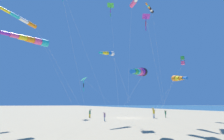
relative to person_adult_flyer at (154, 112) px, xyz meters
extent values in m
plane|color=tan|center=(4.04, -2.09, -1.02)|extent=(600.00, 600.00, 0.00)
cube|color=silver|center=(-0.01, 0.00, -0.62)|extent=(0.34, 0.21, 0.80)
cylinder|color=gold|center=(-0.01, 0.00, 0.11)|extent=(0.43, 0.43, 0.66)
sphere|color=tan|center=(-0.01, 0.00, 0.56)|extent=(0.25, 0.25, 0.25)
cylinder|color=gold|center=(0.12, 0.19, 0.61)|extent=(0.42, 0.17, 0.50)
cylinder|color=gold|center=(0.18, -0.13, 0.61)|extent=(0.42, 0.17, 0.50)
cube|color=gold|center=(10.60, -5.22, -0.69)|extent=(0.29, 0.26, 0.67)
cylinder|color=#3D7F51|center=(10.60, -5.22, -0.08)|extent=(0.43, 0.43, 0.55)
sphere|color=beige|center=(10.60, -5.22, 0.31)|extent=(0.21, 0.21, 0.21)
cylinder|color=#3D7F51|center=(10.57, -5.41, 0.34)|extent=(0.33, 0.26, 0.42)
cylinder|color=#3D7F51|center=(10.41, -5.18, 0.34)|extent=(0.33, 0.26, 0.42)
cube|color=silver|center=(10.10, 2.06, -0.75)|extent=(0.23, 0.23, 0.56)
cylinder|color=#8E6B9E|center=(10.10, 2.06, -0.24)|extent=(0.36, 0.36, 0.46)
sphere|color=#A37551|center=(10.10, 2.06, 0.08)|extent=(0.17, 0.17, 0.17)
cylinder|color=#8E6B9E|center=(10.09, 2.22, 0.11)|extent=(0.24, 0.25, 0.35)
cylinder|color=#8E6B9E|center=(10.26, 2.06, 0.11)|extent=(0.24, 0.25, 0.35)
cube|color=#3D7F51|center=(-2.74, -0.23, -0.73)|extent=(0.22, 0.25, 0.58)
cylinder|color=#3D7F51|center=(-2.74, -0.23, -0.21)|extent=(0.37, 0.37, 0.48)
sphere|color=brown|center=(-2.74, -0.23, 0.12)|extent=(0.18, 0.18, 0.18)
cylinder|color=#3D7F51|center=(-2.71, -0.40, 0.16)|extent=(0.22, 0.28, 0.36)
cylinder|color=#3D7F51|center=(-2.90, -0.27, 0.16)|extent=(0.22, 0.28, 0.36)
cylinder|color=white|center=(15.38, 3.12, 9.38)|extent=(6.20, 5.79, 20.81)
cube|color=green|center=(-4.43, 3.39, 9.79)|extent=(0.83, 0.83, 0.59)
cube|color=#EF4C93|center=(-4.43, 3.39, 8.86)|extent=(0.83, 0.83, 0.59)
cylinder|color=black|center=(-4.40, 3.80, 9.33)|extent=(0.02, 0.02, 1.52)
cylinder|color=black|center=(-4.84, 3.42, 9.33)|extent=(0.02, 0.02, 1.52)
cylinder|color=black|center=(-4.01, 3.36, 9.33)|extent=(0.02, 0.02, 1.52)
cylinder|color=black|center=(-4.46, 2.98, 9.33)|extent=(0.02, 0.02, 1.52)
cylinder|color=white|center=(-2.66, 0.53, 3.77)|extent=(3.55, 5.72, 9.59)
pyramid|color=green|center=(8.55, 0.27, 19.42)|extent=(1.87, 1.75, 0.47)
cylinder|color=black|center=(8.54, 0.29, 19.33)|extent=(0.81, 1.11, 0.43)
cylinder|color=green|center=(8.51, 0.27, 18.91)|extent=(0.20, 0.20, 0.71)
cylinder|color=purple|center=(8.52, 0.22, 18.20)|extent=(0.20, 0.19, 0.71)
cylinder|color=green|center=(8.51, 0.21, 17.50)|extent=(0.17, 0.13, 0.71)
cylinder|color=white|center=(6.78, -1.92, 9.13)|extent=(3.52, 4.42, 20.30)
cylinder|color=orange|center=(21.36, 0.25, 13.42)|extent=(1.50, 1.40, 0.73)
cylinder|color=white|center=(22.42, 1.15, 13.55)|extent=(1.44, 1.33, 0.65)
cylinder|color=#1EB7C6|center=(23.49, 2.05, 13.69)|extent=(1.38, 1.26, 0.57)
cylinder|color=yellow|center=(24.56, 2.95, 13.82)|extent=(1.32, 1.19, 0.49)
cylinder|color=white|center=(16.93, -1.43, 6.09)|extent=(7.79, 2.46, 14.22)
pyramid|color=purple|center=(6.35, 8.64, 13.56)|extent=(1.73, 1.59, 0.42)
cylinder|color=black|center=(6.33, 8.66, 13.47)|extent=(0.71, 1.07, 0.37)
cylinder|color=purple|center=(6.34, 8.64, 13.08)|extent=(0.15, 0.18, 0.66)
cylinder|color=red|center=(6.37, 8.61, 12.42)|extent=(0.16, 0.13, 0.66)
cylinder|color=purple|center=(6.36, 8.57, 11.77)|extent=(0.20, 0.21, 0.67)
cylinder|color=white|center=(1.47, 3.74, 6.20)|extent=(9.73, 9.84, 14.45)
cylinder|color=white|center=(9.37, 3.08, 9.32)|extent=(1.02, 1.00, 0.80)
cylinder|color=blue|center=(9.92, 3.43, 9.20)|extent=(0.96, 0.91, 0.71)
cylinder|color=yellow|center=(10.46, 3.78, 9.08)|extent=(0.89, 0.82, 0.61)
cylinder|color=yellow|center=(11.01, 4.12, 8.96)|extent=(0.83, 0.73, 0.52)
cylinder|color=#1EB7C6|center=(11.56, 4.47, 8.84)|extent=(0.76, 0.64, 0.43)
cylinder|color=white|center=(5.37, -0.53, 4.10)|extent=(7.47, 6.89, 10.24)
pyramid|color=#1EB7C6|center=(12.03, -5.23, 6.30)|extent=(1.51, 1.95, 0.75)
cylinder|color=black|center=(11.98, -5.21, 6.21)|extent=(1.29, 0.41, 0.82)
cylinder|color=#1EB7C6|center=(11.96, -5.19, 5.74)|extent=(0.20, 0.20, 0.78)
cylinder|color=black|center=(11.95, -5.15, 4.96)|extent=(0.16, 0.20, 0.78)
cylinder|color=#1EB7C6|center=(11.93, -5.09, 4.19)|extent=(0.23, 0.25, 0.79)
cylinder|color=white|center=(7.89, -4.45, 2.56)|extent=(8.19, 1.53, 7.17)
cylinder|color=orange|center=(3.83, 10.84, 4.62)|extent=(0.87, 0.97, 0.80)
cylinder|color=yellow|center=(3.99, 11.57, 4.52)|extent=(0.74, 0.93, 0.67)
cylinder|color=orange|center=(4.16, 12.29, 4.42)|extent=(0.61, 0.88, 0.54)
cylinder|color=blue|center=(4.33, 13.02, 4.32)|extent=(0.48, 0.84, 0.41)
cylinder|color=white|center=(1.28, 4.92, 1.74)|extent=(4.95, 11.11, 5.52)
cylinder|color=black|center=(10.07, 13.61, 4.56)|extent=(1.07, 1.08, 0.90)
cylinder|color=purple|center=(10.49, 14.00, 4.48)|extent=(1.00, 1.00, 0.81)
cylinder|color=#EF4C93|center=(10.91, 14.39, 4.39)|extent=(0.93, 0.93, 0.72)
cylinder|color=#1EB7C6|center=(11.33, 14.78, 4.31)|extent=(0.86, 0.85, 0.63)
cylinder|color=green|center=(11.74, 15.17, 4.23)|extent=(0.78, 0.78, 0.54)
cylinder|color=blue|center=(12.16, 15.56, 4.14)|extent=(0.71, 0.70, 0.45)
cylinder|color=white|center=(8.44, 6.22, 1.69)|extent=(2.85, 14.38, 5.43)
cylinder|color=#1EB7C6|center=(17.34, 5.14, 15.65)|extent=(0.14, 0.13, 0.50)
cylinder|color=white|center=(12.08, 0.52, 7.94)|extent=(10.61, 9.26, 17.93)
cylinder|color=black|center=(0.69, 1.92, 18.86)|extent=(0.82, 0.81, 0.55)
cylinder|color=white|center=(1.17, 2.30, 18.84)|extent=(0.78, 0.76, 0.49)
cylinder|color=black|center=(1.65, 2.69, 18.82)|extent=(0.74, 0.71, 0.43)
cylinder|color=orange|center=(2.12, 3.07, 18.81)|extent=(0.71, 0.67, 0.37)
cylinder|color=#1EB7C6|center=(2.60, 3.46, 18.79)|extent=(0.67, 0.62, 0.31)
cylinder|color=orange|center=(3.07, 3.84, 18.78)|extent=(0.63, 0.57, 0.25)
cylinder|color=white|center=(-2.17, -0.59, 8.85)|extent=(5.26, 4.64, 19.75)
cylinder|color=#1EB7C6|center=(19.33, 7.45, 8.41)|extent=(1.19, 1.17, 0.85)
cylinder|color=#EF4C93|center=(20.03, 7.94, 8.35)|extent=(1.14, 1.09, 0.76)
cylinder|color=orange|center=(20.72, 8.43, 8.29)|extent=(1.09, 1.02, 0.68)
cylinder|color=yellow|center=(21.42, 8.92, 8.24)|extent=(1.03, 0.94, 0.59)
cylinder|color=#EF4C93|center=(22.11, 9.40, 8.18)|extent=(0.98, 0.87, 0.50)
cylinder|color=purple|center=(22.81, 9.89, 8.13)|extent=(0.92, 0.79, 0.41)
cylinder|color=white|center=(15.55, 3.29, 3.61)|extent=(6.88, 7.86, 9.26)
cylinder|color=#EF4C93|center=(6.24, 4.82, 17.63)|extent=(0.71, 1.42, 0.79)
cylinder|color=white|center=(4.84, 0.05, 8.19)|extent=(2.82, 8.17, 18.43)
camera|label=1|loc=(18.99, 28.70, 1.48)|focal=28.88mm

